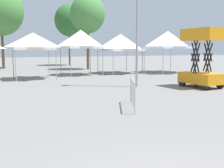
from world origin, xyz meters
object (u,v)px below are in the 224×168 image
at_px(canopy_tent_left_of_center, 33,41).
at_px(tree_behind_tents_right, 88,14).
at_px(canopy_tent_right_of_center, 121,43).
at_px(canopy_tent_behind_right, 168,40).
at_px(canopy_tent_behind_left, 81,39).
at_px(crowd_barrier_near_person, 133,88).
at_px(tree_behind_tents_left, 1,11).
at_px(scissor_lift, 201,69).
at_px(tree_behind_tents_center, 69,20).

relative_size(canopy_tent_left_of_center, tree_behind_tents_right, 0.43).
relative_size(canopy_tent_right_of_center, canopy_tent_behind_right, 0.92).
bearing_deg(canopy_tent_behind_right, canopy_tent_behind_left, 171.83).
bearing_deg(crowd_barrier_near_person, canopy_tent_left_of_center, 98.40).
relative_size(canopy_tent_right_of_center, tree_behind_tents_left, 0.39).
distance_m(canopy_tent_behind_right, scissor_lift, 9.97).
xyz_separation_m(tree_behind_tents_left, crowd_barrier_near_person, (3.17, -23.82, -5.47)).
distance_m(canopy_tent_left_of_center, canopy_tent_right_of_center, 7.91).
bearing_deg(canopy_tent_right_of_center, tree_behind_tents_left, 130.88).
bearing_deg(tree_behind_tents_center, crowd_barrier_near_person, -101.06).
height_order(canopy_tent_behind_right, tree_behind_tents_left, tree_behind_tents_left).
relative_size(tree_behind_tents_left, tree_behind_tents_right, 1.15).
height_order(canopy_tent_behind_left, canopy_tent_behind_right, canopy_tent_behind_right).
bearing_deg(crowd_barrier_near_person, tree_behind_tents_left, 97.57).
distance_m(canopy_tent_left_of_center, crowd_barrier_near_person, 12.01).
distance_m(scissor_lift, crowd_barrier_near_person, 6.97).
bearing_deg(canopy_tent_behind_left, tree_behind_tents_right, 64.94).
xyz_separation_m(canopy_tent_behind_right, tree_behind_tents_right, (-5.37, 6.66, 2.74)).
bearing_deg(crowd_barrier_near_person, tree_behind_tents_center, 78.94).
bearing_deg(tree_behind_tents_right, scissor_lift, -85.40).
distance_m(canopy_tent_left_of_center, canopy_tent_behind_right, 12.05).
height_order(canopy_tent_left_of_center, tree_behind_tents_right, tree_behind_tents_right).
relative_size(canopy_tent_right_of_center, tree_behind_tents_center, 0.44).
distance_m(canopy_tent_left_of_center, scissor_lift, 11.77).
bearing_deg(canopy_tent_left_of_center, crowd_barrier_near_person, -81.60).
bearing_deg(canopy_tent_behind_right, scissor_lift, -114.91).
bearing_deg(scissor_lift, tree_behind_tents_right, 94.60).
bearing_deg(tree_behind_tents_center, canopy_tent_left_of_center, -115.09).
relative_size(tree_behind_tents_center, crowd_barrier_near_person, 4.10).
bearing_deg(canopy_tent_left_of_center, tree_behind_tents_right, 46.31).
bearing_deg(tree_behind_tents_right, canopy_tent_right_of_center, -78.76).
bearing_deg(tree_behind_tents_left, canopy_tent_behind_right, -41.12).
xyz_separation_m(canopy_tent_behind_right, crowd_barrier_near_person, (-10.31, -12.05, -2.24)).
xyz_separation_m(canopy_tent_right_of_center, tree_behind_tents_right, (-1.10, 5.53, 3.00)).
relative_size(canopy_tent_left_of_center, canopy_tent_behind_left, 0.89).
distance_m(scissor_lift, tree_behind_tents_left, 23.24).
relative_size(canopy_tent_right_of_center, crowd_barrier_near_person, 1.81).
distance_m(canopy_tent_left_of_center, tree_behind_tents_right, 10.13).
relative_size(scissor_lift, tree_behind_tents_center, 0.42).
bearing_deg(canopy_tent_behind_left, scissor_lift, -69.08).
xyz_separation_m(tree_behind_tents_left, tree_behind_tents_center, (8.34, 2.64, -0.40)).
bearing_deg(canopy_tent_right_of_center, canopy_tent_left_of_center, -169.35).
bearing_deg(canopy_tent_behind_right, tree_behind_tents_left, 138.88).
bearing_deg(canopy_tent_right_of_center, crowd_barrier_near_person, -114.64).
relative_size(canopy_tent_behind_left, canopy_tent_behind_right, 0.99).
bearing_deg(tree_behind_tents_center, canopy_tent_right_of_center, -86.24).
height_order(tree_behind_tents_center, crowd_barrier_near_person, tree_behind_tents_center).
bearing_deg(canopy_tent_behind_right, crowd_barrier_near_person, -130.56).
distance_m(canopy_tent_behind_left, scissor_lift, 10.89).
distance_m(canopy_tent_left_of_center, tree_behind_tents_left, 12.68).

